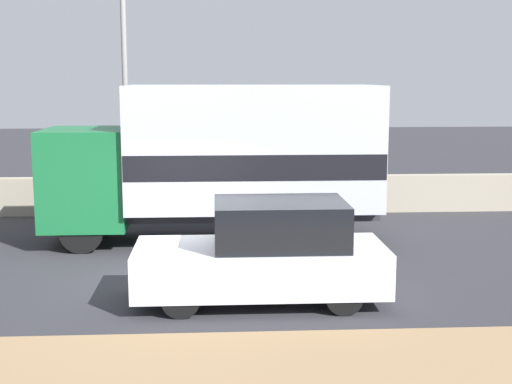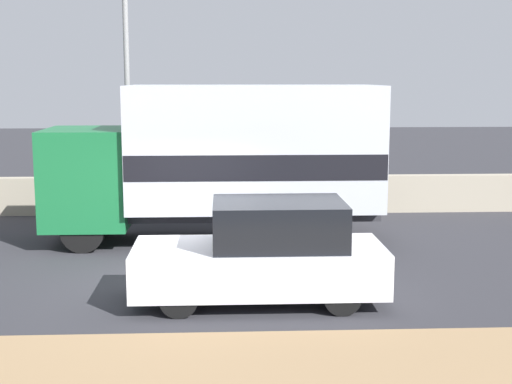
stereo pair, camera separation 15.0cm
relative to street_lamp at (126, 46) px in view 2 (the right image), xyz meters
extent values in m
plane|color=#2D2D33|center=(1.77, -5.68, -4.51)|extent=(80.00, 80.00, 0.00)
cube|color=#A39984|center=(1.77, 0.84, -4.00)|extent=(60.00, 0.35, 1.03)
cylinder|color=gray|center=(0.00, 0.00, -0.69)|extent=(0.14, 0.14, 7.65)
cube|color=#196B38|center=(-0.59, -2.55, -3.00)|extent=(1.87, 2.18, 2.18)
cube|color=black|center=(-1.50, -2.55, -2.57)|extent=(0.06, 1.85, 0.96)
cube|color=#2D2D33|center=(3.15, -2.55, -3.83)|extent=(5.60, 1.35, 0.25)
cube|color=silver|center=(3.15, -2.55, -2.33)|extent=(5.60, 2.45, 2.75)
cube|color=black|center=(3.15, -2.55, -2.67)|extent=(5.57, 2.47, 0.55)
cylinder|color=black|center=(-0.59, -3.47, -4.04)|extent=(0.94, 0.28, 0.94)
cylinder|color=black|center=(-0.59, -1.63, -4.04)|extent=(0.94, 0.28, 0.94)
cylinder|color=black|center=(4.69, -3.47, -4.04)|extent=(0.94, 0.28, 0.94)
cylinder|color=black|center=(4.69, -1.63, -4.04)|extent=(0.94, 0.28, 0.94)
cylinder|color=black|center=(3.57, -3.47, -4.04)|extent=(0.94, 0.28, 0.94)
cylinder|color=black|center=(3.57, -1.63, -4.04)|extent=(0.94, 0.28, 0.94)
cube|color=silver|center=(3.02, -7.06, -3.91)|extent=(4.17, 1.72, 0.74)
cube|color=black|center=(3.35, -7.06, -3.17)|extent=(2.17, 1.58, 0.74)
cylinder|color=black|center=(1.73, -7.81, -4.21)|extent=(0.61, 0.20, 0.61)
cylinder|color=black|center=(1.73, -6.32, -4.21)|extent=(0.61, 0.20, 0.61)
cylinder|color=black|center=(4.31, -7.81, -4.21)|extent=(0.61, 0.20, 0.61)
cylinder|color=black|center=(4.31, -6.32, -4.21)|extent=(0.61, 0.20, 0.61)
camera|label=1|loc=(2.29, -18.59, -0.77)|focal=50.00mm
camera|label=2|loc=(2.44, -18.60, -0.77)|focal=50.00mm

